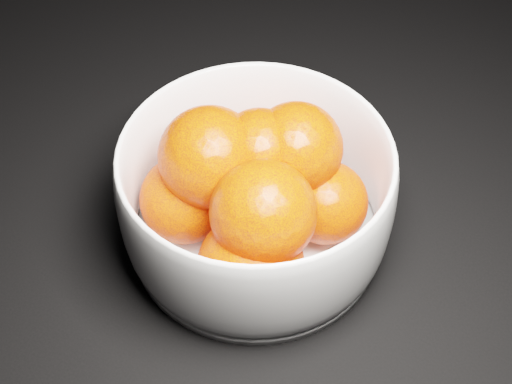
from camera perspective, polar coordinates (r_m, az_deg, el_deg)
The scene contains 2 objects.
bowl at distance 0.62m, azimuth 0.00°, elevation -0.36°, with size 0.24×0.24×0.12m.
orange_pile at distance 0.60m, azimuth -0.23°, elevation 0.21°, with size 0.18×0.20×0.13m.
Camera 1 is at (-0.04, -0.60, 0.53)m, focal length 50.00 mm.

